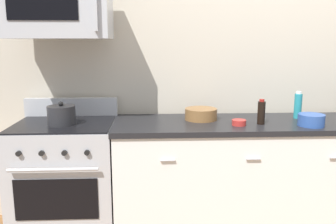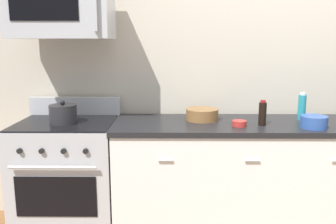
% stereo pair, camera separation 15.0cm
% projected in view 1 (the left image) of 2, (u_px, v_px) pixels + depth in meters
% --- Properties ---
extents(back_wall, '(5.69, 0.10, 2.70)m').
position_uv_depth(back_wall, '(267.00, 63.00, 3.09)').
color(back_wall, beige).
rests_on(back_wall, ground_plane).
extents(counter_unit, '(2.60, 0.66, 0.92)m').
position_uv_depth(counter_unit, '(277.00, 177.00, 2.85)').
color(counter_unit, white).
rests_on(counter_unit, ground_plane).
extents(range_oven, '(0.76, 0.69, 1.07)m').
position_uv_depth(range_oven, '(67.00, 179.00, 2.78)').
color(range_oven, '#B7BABF').
rests_on(range_oven, ground_plane).
extents(microwave, '(0.74, 0.44, 0.40)m').
position_uv_depth(microwave, '(59.00, 11.00, 2.58)').
color(microwave, '#B7BABF').
extents(bottle_dish_soap, '(0.06, 0.06, 0.22)m').
position_uv_depth(bottle_dish_soap, '(298.00, 106.00, 2.85)').
color(bottle_dish_soap, teal).
rests_on(bottle_dish_soap, countertop_slab).
extents(bottle_soy_sauce_dark, '(0.06, 0.06, 0.19)m').
position_uv_depth(bottle_soy_sauce_dark, '(261.00, 112.00, 2.65)').
color(bottle_soy_sauce_dark, black).
rests_on(bottle_soy_sauce_dark, countertop_slab).
extents(bowl_wooden_salad, '(0.26, 0.26, 0.09)m').
position_uv_depth(bowl_wooden_salad, '(201.00, 114.00, 2.81)').
color(bowl_wooden_salad, brown).
rests_on(bowl_wooden_salad, countertop_slab).
extents(bowl_blue_mixing, '(0.19, 0.19, 0.09)m').
position_uv_depth(bowl_blue_mixing, '(311.00, 120.00, 2.60)').
color(bowl_blue_mixing, '#2D519E').
rests_on(bowl_blue_mixing, countertop_slab).
extents(bowl_red_small, '(0.10, 0.10, 0.04)m').
position_uv_depth(bowl_red_small, '(239.00, 122.00, 2.62)').
color(bowl_red_small, '#B72D28').
rests_on(bowl_red_small, countertop_slab).
extents(stockpot, '(0.21, 0.21, 0.17)m').
position_uv_depth(stockpot, '(61.00, 115.00, 2.63)').
color(stockpot, '#262628').
rests_on(stockpot, range_oven).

